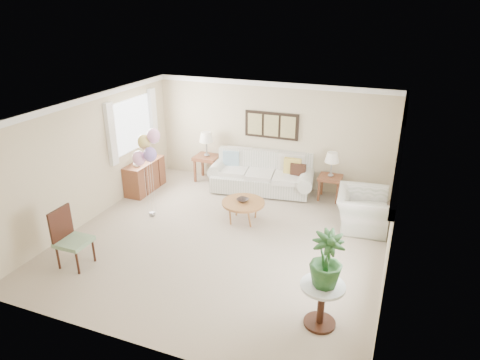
{
  "coord_description": "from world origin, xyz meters",
  "views": [
    {
      "loc": [
        2.94,
        -6.7,
        4.33
      ],
      "look_at": [
        0.1,
        0.6,
        1.05
      ],
      "focal_mm": 32.0,
      "sensor_mm": 36.0,
      "label": 1
    }
  ],
  "objects": [
    {
      "name": "ground_plane",
      "position": [
        0.0,
        0.0,
        0.0
      ],
      "size": [
        6.0,
        6.0,
        0.0
      ],
      "primitive_type": "plane",
      "color": "tan"
    },
    {
      "name": "room_shell",
      "position": [
        -0.11,
        0.09,
        1.63
      ],
      "size": [
        6.04,
        6.04,
        2.6
      ],
      "color": "#C5B691",
      "rests_on": "ground"
    },
    {
      "name": "wall_art_triptych",
      "position": [
        0.0,
        2.96,
        1.55
      ],
      "size": [
        1.35,
        0.06,
        0.65
      ],
      "color": "black",
      "rests_on": "ground"
    },
    {
      "name": "sofa",
      "position": [
        -0.08,
        2.53,
        0.38
      ],
      "size": [
        2.71,
        1.29,
        0.95
      ],
      "color": "silver",
      "rests_on": "ground"
    },
    {
      "name": "end_table_left",
      "position": [
        -1.61,
        2.64,
        0.56
      ],
      "size": [
        0.61,
        0.56,
        0.67
      ],
      "color": "brown",
      "rests_on": "ground"
    },
    {
      "name": "end_table_right",
      "position": [
        1.57,
        2.62,
        0.49
      ],
      "size": [
        0.53,
        0.48,
        0.58
      ],
      "color": "brown",
      "rests_on": "ground"
    },
    {
      "name": "lamp_left",
      "position": [
        -1.61,
        2.64,
        1.15
      ],
      "size": [
        0.36,
        0.36,
        0.63
      ],
      "color": "gray",
      "rests_on": "end_table_left"
    },
    {
      "name": "lamp_right",
      "position": [
        1.57,
        2.62,
        1.03
      ],
      "size": [
        0.33,
        0.33,
        0.59
      ],
      "color": "gray",
      "rests_on": "end_table_right"
    },
    {
      "name": "coffee_table",
      "position": [
        0.08,
        0.84,
        0.42
      ],
      "size": [
        0.91,
        0.91,
        0.46
      ],
      "color": "#A0713A",
      "rests_on": "ground"
    },
    {
      "name": "decor_bowl",
      "position": [
        0.06,
        0.86,
        0.49
      ],
      "size": [
        0.3,
        0.3,
        0.06
      ],
      "primitive_type": "imported",
      "rotation": [
        0.0,
        0.0,
        -0.28
      ],
      "color": "#2F231E",
      "rests_on": "coffee_table"
    },
    {
      "name": "armchair",
      "position": [
        2.43,
        1.53,
        0.38
      ],
      "size": [
        1.11,
        1.25,
        0.75
      ],
      "primitive_type": "imported",
      "rotation": [
        0.0,
        0.0,
        1.66
      ],
      "color": "silver",
      "rests_on": "ground"
    },
    {
      "name": "side_table",
      "position": [
        2.23,
        -1.69,
        0.52
      ],
      "size": [
        0.64,
        0.64,
        0.69
      ],
      "color": "silver",
      "rests_on": "ground"
    },
    {
      "name": "potted_plant",
      "position": [
        2.25,
        -1.69,
        1.1
      ],
      "size": [
        0.6,
        0.6,
        0.82
      ],
      "primitive_type": "imported",
      "rotation": [
        0.0,
        0.0,
        0.42
      ],
      "color": "#194820",
      "rests_on": "side_table"
    },
    {
      "name": "accent_chair",
      "position": [
        -2.16,
        -1.75,
        0.56
      ],
      "size": [
        0.52,
        0.52,
        1.07
      ],
      "color": "gray",
      "rests_on": "ground"
    },
    {
      "name": "credenza",
      "position": [
        -2.76,
        1.5,
        0.37
      ],
      "size": [
        0.46,
        1.2,
        0.74
      ],
      "color": "brown",
      "rests_on": "ground"
    },
    {
      "name": "vase_white",
      "position": [
        -2.74,
        1.19,
        0.83
      ],
      "size": [
        0.21,
        0.21,
        0.17
      ],
      "primitive_type": "imported",
      "rotation": [
        0.0,
        0.0,
        -0.3
      ],
      "color": "white",
      "rests_on": "credenza"
    },
    {
      "name": "vase_sage",
      "position": [
        -2.74,
        1.74,
        0.83
      ],
      "size": [
        0.18,
        0.18,
        0.17
      ],
      "primitive_type": "imported",
      "rotation": [
        0.0,
        0.0,
        0.08
      ],
      "color": "beige",
      "rests_on": "credenza"
    },
    {
      "name": "balloon_cluster",
      "position": [
        -1.86,
        0.36,
        1.55
      ],
      "size": [
        0.54,
        0.47,
        1.96
      ],
      "color": "gray",
      "rests_on": "ground"
    }
  ]
}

